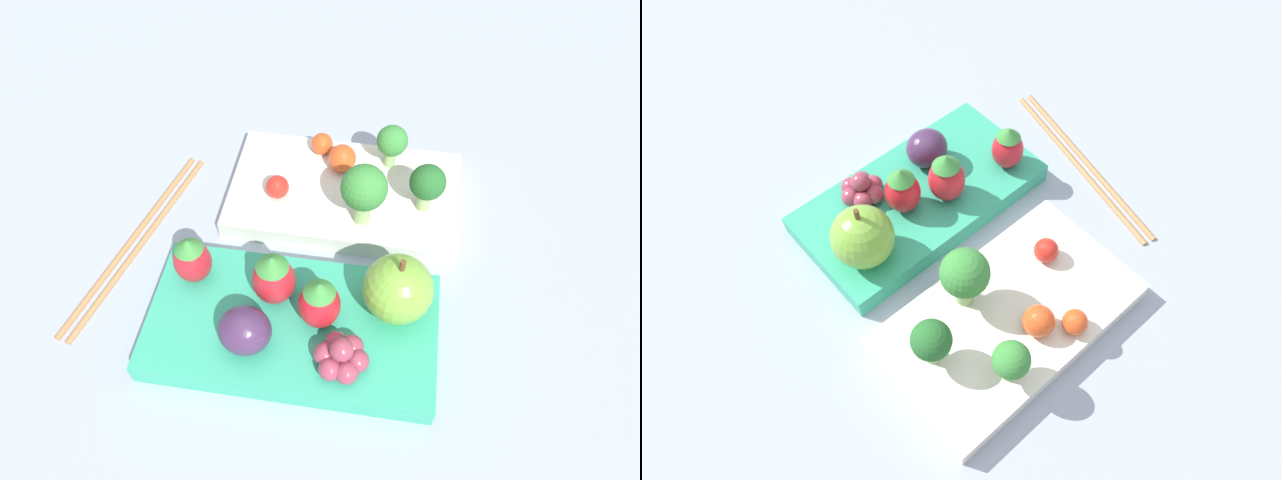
{
  "view_description": "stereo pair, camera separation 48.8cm",
  "coord_description": "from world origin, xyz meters",
  "views": [
    {
      "loc": [
        0.06,
        -0.27,
        0.4
      ],
      "look_at": [
        -0.01,
        0.0,
        0.03
      ],
      "focal_mm": 32.0,
      "sensor_mm": 36.0,
      "label": 1
    },
    {
      "loc": [
        0.15,
        0.21,
        0.43
      ],
      "look_at": [
        -0.01,
        0.0,
        0.03
      ],
      "focal_mm": 32.0,
      "sensor_mm": 36.0,
      "label": 2
    }
  ],
  "objects": [
    {
      "name": "cherry_tomato_1",
      "position": [
        -0.03,
        0.11,
        0.03
      ],
      "size": [
        0.02,
        0.02,
        0.02
      ],
      "color": "#DB4C1E",
      "rests_on": "bento_box_savoury"
    },
    {
      "name": "ground_plane",
      "position": [
        0.0,
        0.0,
        0.0
      ],
      "size": [
        4.0,
        4.0,
        0.0
      ],
      "primitive_type": "plane",
      "color": "#939EB2"
    },
    {
      "name": "strawberry_1",
      "position": [
        -0.1,
        -0.05,
        0.04
      ],
      "size": [
        0.03,
        0.03,
        0.05
      ],
      "color": "red",
      "rests_on": "bento_box_fruit"
    },
    {
      "name": "strawberry_2",
      "position": [
        0.01,
        -0.06,
        0.04
      ],
      "size": [
        0.03,
        0.03,
        0.05
      ],
      "color": "red",
      "rests_on": "bento_box_fruit"
    },
    {
      "name": "broccoli_floret_0",
      "position": [
        0.02,
        0.04,
        0.06
      ],
      "size": [
        0.04,
        0.04,
        0.06
      ],
      "color": "#93B770",
      "rests_on": "bento_box_savoury"
    },
    {
      "name": "cherry_tomato_0",
      "position": [
        -0.06,
        0.05,
        0.03
      ],
      "size": [
        0.02,
        0.02,
        0.02
      ],
      "color": "red",
      "rests_on": "bento_box_savoury"
    },
    {
      "name": "cherry_tomato_2",
      "position": [
        -0.01,
        0.1,
        0.03
      ],
      "size": [
        0.03,
        0.03,
        0.03
      ],
      "color": "#DB4C1E",
      "rests_on": "bento_box_savoury"
    },
    {
      "name": "chopsticks_pair",
      "position": [
        -0.17,
        -0.01,
        0.0
      ],
      "size": [
        0.05,
        0.21,
        0.01
      ],
      "color": "#A37547",
      "rests_on": "ground_plane"
    },
    {
      "name": "bento_box_savoury",
      "position": [
        -0.0,
        0.07,
        0.01
      ],
      "size": [
        0.21,
        0.13,
        0.02
      ],
      "color": "silver",
      "rests_on": "ground_plane"
    },
    {
      "name": "strawberry_0",
      "position": [
        -0.03,
        -0.05,
        0.04
      ],
      "size": [
        0.03,
        0.03,
        0.05
      ],
      "color": "red",
      "rests_on": "bento_box_fruit"
    },
    {
      "name": "plum",
      "position": [
        -0.04,
        -0.09,
        0.04
      ],
      "size": [
        0.04,
        0.04,
        0.04
      ],
      "color": "#42284C",
      "rests_on": "bento_box_fruit"
    },
    {
      "name": "bento_box_fruit",
      "position": [
        -0.01,
        -0.07,
        0.01
      ],
      "size": [
        0.23,
        0.13,
        0.02
      ],
      "color": "#33A87F",
      "rests_on": "ground_plane"
    },
    {
      "name": "broccoli_floret_2",
      "position": [
        0.07,
        0.07,
        0.05
      ],
      "size": [
        0.03,
        0.03,
        0.05
      ],
      "color": "#93B770",
      "rests_on": "bento_box_savoury"
    },
    {
      "name": "broccoli_floret_1",
      "position": [
        0.03,
        0.11,
        0.05
      ],
      "size": [
        0.03,
        0.03,
        0.04
      ],
      "color": "#93B770",
      "rests_on": "bento_box_savoury"
    },
    {
      "name": "apple",
      "position": [
        0.06,
        -0.04,
        0.05
      ],
      "size": [
        0.05,
        0.05,
        0.06
      ],
      "color": "#70A838",
      "rests_on": "bento_box_fruit"
    },
    {
      "name": "grape_cluster",
      "position": [
        0.03,
        -0.1,
        0.03
      ],
      "size": [
        0.04,
        0.04,
        0.03
      ],
      "color": "#93384C",
      "rests_on": "bento_box_fruit"
    }
  ]
}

